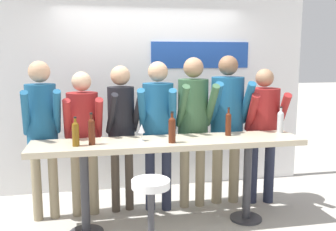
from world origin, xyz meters
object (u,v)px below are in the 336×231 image
at_px(wine_bottle_0, 280,121).
at_px(wine_bottle_3, 228,123).
at_px(tasting_table, 170,153).
at_px(person_center_left, 121,121).
at_px(wine_glass_0, 142,129).
at_px(person_far_left, 42,122).
at_px(person_far_right, 263,122).
at_px(person_right, 227,113).
at_px(wine_bottle_2, 76,133).
at_px(bar_stool, 151,208).
at_px(person_center, 158,119).
at_px(wine_bottle_4, 172,129).
at_px(person_left, 83,128).
at_px(person_center_right, 193,115).
at_px(wine_bottle_1, 92,130).

distance_m(wine_bottle_0, wine_bottle_3, 0.65).
distance_m(tasting_table, wine_bottle_0, 1.37).
xyz_separation_m(person_center_left, wine_glass_0, (0.17, -0.51, -0.00)).
distance_m(person_far_left, person_far_right, 2.61).
height_order(person_right, person_far_right, person_right).
distance_m(tasting_table, person_far_right, 1.36).
distance_m(person_center_left, wine_bottle_3, 1.23).
height_order(tasting_table, person_right, person_right).
bearing_deg(person_center_left, tasting_table, -58.97).
bearing_deg(wine_bottle_0, wine_glass_0, -175.95).
relative_size(tasting_table, person_far_right, 1.70).
bearing_deg(person_far_left, wine_bottle_2, -62.77).
height_order(tasting_table, wine_glass_0, wine_glass_0).
xyz_separation_m(tasting_table, wine_glass_0, (-0.29, 0.02, 0.26)).
xyz_separation_m(bar_stool, wine_glass_0, (0.01, 0.67, 0.59)).
relative_size(person_center_left, person_right, 0.94).
height_order(person_right, wine_bottle_0, person_right).
bearing_deg(wine_bottle_0, wine_bottle_3, -176.71).
height_order(person_center, wine_bottle_4, person_center).
bearing_deg(wine_bottle_0, tasting_table, -174.15).
distance_m(person_left, person_center, 0.86).
bearing_deg(wine_bottle_4, person_center_left, 125.25).
xyz_separation_m(person_center_left, person_far_right, (1.74, -0.08, -0.05)).
bearing_deg(person_left, person_center_right, -3.35).
bearing_deg(person_left, wine_glass_0, -40.82).
bearing_deg(wine_bottle_4, person_far_right, 23.96).
distance_m(wine_bottle_0, wine_bottle_2, 2.31).
height_order(person_left, person_center, person_center).
distance_m(person_center, wine_bottle_4, 0.59).
xyz_separation_m(person_far_left, person_center, (1.30, 0.01, -0.02)).
bearing_deg(bar_stool, person_far_left, 133.27).
xyz_separation_m(person_left, wine_bottle_4, (0.90, -0.62, 0.08)).
bearing_deg(wine_bottle_3, tasting_table, -171.75).
bearing_deg(person_center_left, person_far_right, -13.15).
xyz_separation_m(person_center_right, person_right, (0.45, 0.05, 0.00)).
bearing_deg(wine_glass_0, person_right, 24.37).
bearing_deg(person_far_left, person_center, -7.85).
xyz_separation_m(wine_bottle_0, wine_bottle_2, (-2.30, -0.22, -0.00)).
xyz_separation_m(person_center, wine_bottle_2, (-0.92, -0.54, -0.01)).
height_order(person_far_left, person_center, person_far_left).
distance_m(person_far_left, person_left, 0.45).
distance_m(person_right, wine_bottle_1, 1.74).
bearing_deg(person_center_left, wine_bottle_4, -65.10).
bearing_deg(person_far_right, wine_bottle_2, -158.02).
xyz_separation_m(wine_bottle_0, wine_bottle_4, (-1.34, -0.26, 0.01)).
bearing_deg(person_far_left, wine_bottle_0, -14.97).
height_order(person_center_left, person_center, person_center).
bearing_deg(wine_bottle_1, bar_stool, -49.98).
bearing_deg(bar_stool, person_center_right, 58.52).
relative_size(bar_stool, person_center_right, 0.42).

